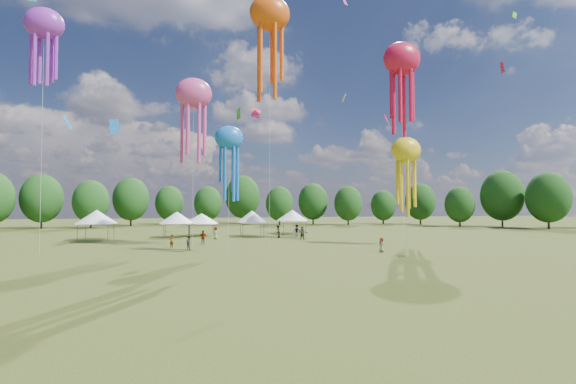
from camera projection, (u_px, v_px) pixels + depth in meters
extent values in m
plane|color=#384416|center=(442.00, 383.00, 11.30)|extent=(300.00, 300.00, 0.00)
imported|color=gray|center=(189.00, 243.00, 45.05)|extent=(0.95, 0.95, 1.55)
imported|color=gray|center=(216.00, 233.00, 59.06)|extent=(0.87, 1.04, 1.82)
imported|color=gray|center=(278.00, 232.00, 61.13)|extent=(1.09, 1.17, 1.91)
imported|color=gray|center=(297.00, 230.00, 64.83)|extent=(1.32, 0.91, 1.87)
imported|color=gray|center=(203.00, 237.00, 51.40)|extent=(1.12, 0.59, 1.81)
imported|color=gray|center=(302.00, 233.00, 58.04)|extent=(1.86, 0.86, 1.93)
imported|color=gray|center=(171.00, 241.00, 47.02)|extent=(0.65, 0.70, 1.60)
imported|color=gray|center=(382.00, 245.00, 42.85)|extent=(0.73, 0.88, 1.55)
cylinder|color=#47474C|center=(77.00, 233.00, 55.06)|extent=(0.08, 0.08, 2.34)
cylinder|color=#47474C|center=(85.00, 231.00, 58.98)|extent=(0.08, 0.08, 2.34)
cylinder|color=#47474C|center=(108.00, 233.00, 55.95)|extent=(0.08, 0.08, 2.34)
cylinder|color=#47474C|center=(114.00, 231.00, 59.86)|extent=(0.08, 0.08, 2.34)
cube|color=white|center=(96.00, 224.00, 57.50)|extent=(4.42, 4.42, 0.10)
cone|color=white|center=(97.00, 217.00, 57.54)|extent=(5.74, 5.74, 2.00)
cylinder|color=#47474C|center=(163.00, 231.00, 60.22)|extent=(0.08, 0.08, 2.15)
cylinder|color=#47474C|center=(165.00, 230.00, 63.91)|extent=(0.08, 0.08, 2.15)
cylinder|color=#47474C|center=(189.00, 231.00, 61.06)|extent=(0.08, 0.08, 2.15)
cylinder|color=#47474C|center=(189.00, 230.00, 64.75)|extent=(0.08, 0.08, 2.15)
cube|color=white|center=(177.00, 223.00, 62.52)|extent=(4.18, 4.18, 0.10)
cone|color=white|center=(177.00, 217.00, 62.55)|extent=(5.44, 5.44, 1.84)
cylinder|color=#47474C|center=(189.00, 231.00, 63.19)|extent=(0.08, 0.08, 1.96)
cylinder|color=#47474C|center=(190.00, 229.00, 67.02)|extent=(0.08, 0.08, 1.96)
cylinder|color=#47474C|center=(214.00, 230.00, 64.05)|extent=(0.08, 0.08, 1.96)
cylinder|color=#47474C|center=(213.00, 229.00, 67.88)|extent=(0.08, 0.08, 1.96)
cube|color=white|center=(201.00, 224.00, 65.57)|extent=(4.33, 4.33, 0.10)
cone|color=white|center=(201.00, 218.00, 65.60)|extent=(5.63, 5.63, 1.68)
cylinder|color=#47474C|center=(243.00, 230.00, 62.53)|extent=(0.08, 0.08, 2.22)
cylinder|color=#47474C|center=(240.00, 229.00, 65.89)|extent=(0.08, 0.08, 2.22)
cylinder|color=#47474C|center=(264.00, 230.00, 63.29)|extent=(0.08, 0.08, 2.22)
cylinder|color=#47474C|center=(261.00, 229.00, 66.65)|extent=(0.08, 0.08, 2.22)
cube|color=white|center=(252.00, 222.00, 64.63)|extent=(3.84, 3.84, 0.10)
cone|color=white|center=(252.00, 216.00, 64.66)|extent=(4.99, 4.99, 1.90)
cylinder|color=#47474C|center=(284.00, 228.00, 67.73)|extent=(0.08, 0.08, 2.26)
cylinder|color=#47474C|center=(279.00, 227.00, 71.58)|extent=(0.08, 0.08, 2.26)
cylinder|color=#47474C|center=(306.00, 228.00, 68.60)|extent=(0.08, 0.08, 2.26)
cylinder|color=#47474C|center=(300.00, 227.00, 72.45)|extent=(0.08, 0.08, 2.26)
cube|color=white|center=(292.00, 221.00, 70.13)|extent=(4.35, 4.35, 0.10)
cone|color=white|center=(292.00, 215.00, 70.16)|extent=(5.66, 5.66, 1.94)
ellipsoid|color=#DA408D|center=(194.00, 93.00, 48.49)|extent=(4.48, 3.13, 3.80)
cylinder|color=beige|center=(193.00, 170.00, 48.17)|extent=(0.03, 0.03, 18.97)
ellipsoid|color=#E7510E|center=(270.00, 13.00, 47.88)|extent=(4.99, 3.50, 4.25)
cylinder|color=beige|center=(270.00, 130.00, 47.40)|extent=(0.03, 0.03, 28.58)
ellipsoid|color=yellow|center=(406.00, 150.00, 50.16)|extent=(3.95, 2.77, 3.36)
cylinder|color=beige|center=(407.00, 198.00, 49.95)|extent=(0.03, 0.03, 12.18)
ellipsoid|color=purple|center=(44.00, 24.00, 41.39)|extent=(3.94, 2.76, 3.35)
cylinder|color=beige|center=(42.00, 138.00, 40.98)|extent=(0.03, 0.03, 24.33)
ellipsoid|color=blue|center=(229.00, 138.00, 42.34)|extent=(3.08, 2.15, 2.62)
cylinder|color=beige|center=(229.00, 195.00, 42.13)|extent=(0.03, 0.03, 12.41)
ellipsoid|color=red|center=(402.00, 59.00, 55.97)|extent=(5.53, 3.87, 4.70)
cylinder|color=beige|center=(403.00, 149.00, 55.54)|extent=(0.03, 0.03, 26.06)
cube|color=red|center=(256.00, 113.00, 69.57)|extent=(1.93, 0.94, 2.16)
cube|color=#E7510E|center=(396.00, 50.00, 70.17)|extent=(0.57, 0.48, 0.77)
cube|color=#44DC24|center=(239.00, 114.00, 50.36)|extent=(0.39, 1.41, 1.71)
cube|color=red|center=(502.00, 67.00, 46.18)|extent=(0.71, 0.94, 1.33)
cube|color=blue|center=(114.00, 126.00, 65.40)|extent=(1.24, 1.85, 2.56)
cube|color=red|center=(387.00, 120.00, 74.03)|extent=(1.89, 1.58, 2.48)
cube|color=yellow|center=(344.00, 98.00, 77.02)|extent=(1.15, 1.66, 1.73)
cube|color=#44DC24|center=(514.00, 15.00, 45.84)|extent=(0.77, 0.18, 0.90)
cube|color=blue|center=(67.00, 123.00, 58.01)|extent=(1.00, 2.38, 2.51)
cube|color=#1C9FF1|center=(202.00, 151.00, 57.88)|extent=(0.54, 0.88, 1.03)
cylinder|color=#38281C|center=(41.00, 221.00, 85.72)|extent=(0.44, 0.44, 3.41)
ellipsoid|color=#1C4517|center=(42.00, 198.00, 85.89)|extent=(8.53, 8.53, 10.66)
cylinder|color=#38281C|center=(91.00, 221.00, 87.48)|extent=(0.44, 0.44, 3.07)
ellipsoid|color=#1C4517|center=(91.00, 201.00, 87.63)|extent=(7.66, 7.66, 9.58)
cylinder|color=#38281C|center=(131.00, 219.00, 97.15)|extent=(0.44, 0.44, 3.43)
ellipsoid|color=#1C4517|center=(131.00, 199.00, 97.32)|extent=(8.58, 8.58, 10.73)
cylinder|color=#38281C|center=(169.00, 219.00, 104.56)|extent=(0.44, 0.44, 2.95)
ellipsoid|color=#1C4517|center=(169.00, 203.00, 104.70)|extent=(7.37, 7.37, 9.21)
cylinder|color=#38281C|center=(208.00, 219.00, 102.97)|extent=(0.44, 0.44, 2.89)
ellipsoid|color=#1C4517|center=(208.00, 203.00, 103.11)|extent=(7.23, 7.23, 9.04)
cylinder|color=#38281C|center=(243.00, 217.00, 109.43)|extent=(0.44, 0.44, 3.84)
ellipsoid|color=#1C4517|center=(243.00, 197.00, 109.61)|extent=(9.60, 9.60, 11.99)
cylinder|color=#38281C|center=(279.00, 220.00, 100.46)|extent=(0.44, 0.44, 2.84)
ellipsoid|color=#1C4517|center=(280.00, 204.00, 100.60)|extent=(7.11, 7.11, 8.89)
cylinder|color=#38281C|center=(313.00, 218.00, 105.15)|extent=(0.44, 0.44, 3.16)
ellipsoid|color=#1C4517|center=(313.00, 201.00, 105.30)|extent=(7.91, 7.91, 9.88)
cylinder|color=#38281C|center=(348.00, 219.00, 101.25)|extent=(0.44, 0.44, 2.88)
ellipsoid|color=#1C4517|center=(348.00, 203.00, 101.39)|extent=(7.21, 7.21, 9.01)
cylinder|color=#38281C|center=(383.00, 219.00, 105.54)|extent=(0.44, 0.44, 2.63)
ellipsoid|color=#1C4517|center=(383.00, 205.00, 105.66)|extent=(6.57, 6.57, 8.22)
cylinder|color=#38281C|center=(420.00, 218.00, 104.11)|extent=(0.44, 0.44, 3.13)
ellipsoid|color=#1C4517|center=(420.00, 202.00, 104.26)|extent=(7.81, 7.81, 9.77)
cylinder|color=#38281C|center=(460.00, 221.00, 93.17)|extent=(0.44, 0.44, 2.72)
ellipsoid|color=#1C4517|center=(460.00, 205.00, 93.30)|extent=(6.80, 6.80, 8.50)
cylinder|color=#38281C|center=(502.00, 219.00, 92.43)|extent=(0.44, 0.44, 3.81)
ellipsoid|color=#1C4517|center=(502.00, 196.00, 92.61)|extent=(9.52, 9.52, 11.90)
cylinder|color=#38281C|center=(549.00, 221.00, 84.32)|extent=(0.44, 0.44, 3.51)
ellipsoid|color=#1C4517|center=(548.00, 197.00, 84.49)|extent=(8.78, 8.78, 10.97)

